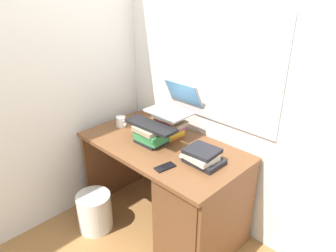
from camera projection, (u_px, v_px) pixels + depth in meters
ground_plane at (163, 221)px, 2.63m from camera, size 6.00×6.00×0.00m
wall_back at (199, 59)px, 2.33m from camera, size 6.00×0.06×2.60m
wall_left at (99, 53)px, 2.55m from camera, size 0.05×6.00×2.60m
desk at (191, 201)px, 2.25m from camera, size 1.26×0.68×0.73m
book_stack_tall at (170, 124)px, 2.42m from camera, size 0.25×0.19×0.20m
book_stack_keyboard_riser at (151, 135)px, 2.33m from camera, size 0.23×0.19×0.13m
book_stack_side at (203, 157)px, 2.08m from camera, size 0.25×0.21×0.10m
laptop at (175, 104)px, 2.40m from camera, size 0.33×0.33×0.21m
keyboard at (151, 126)px, 2.29m from camera, size 0.43×0.16×0.02m
computer_mouse at (185, 155)px, 2.15m from camera, size 0.06×0.10×0.04m
mug at (121, 122)px, 2.60m from camera, size 0.11×0.08×0.09m
cell_phone at (165, 167)px, 2.04m from camera, size 0.09×0.14×0.01m
wastebasket at (95, 212)px, 2.50m from camera, size 0.27×0.27×0.31m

